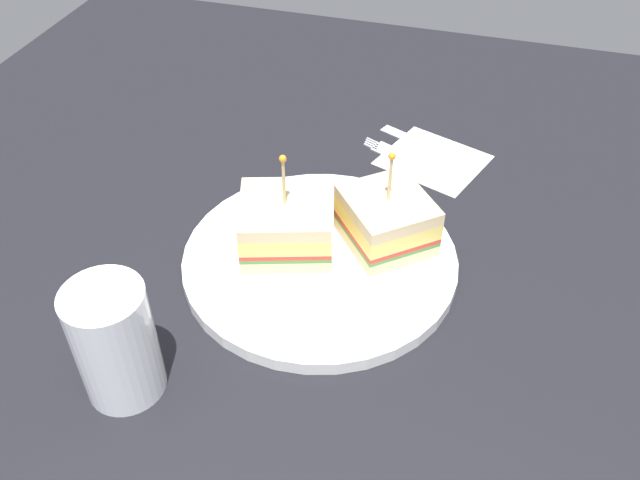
{
  "coord_description": "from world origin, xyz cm",
  "views": [
    {
      "loc": [
        47.09,
        14.0,
        47.16
      ],
      "look_at": [
        0.0,
        0.0,
        3.4
      ],
      "focal_mm": 38.19,
      "sensor_mm": 36.0,
      "label": 1
    }
  ],
  "objects_px": {
    "plate": "(320,260)",
    "sandwich_half_front": "(387,220)",
    "napkin": "(433,160)",
    "knife": "(420,142)",
    "sandwich_half_back": "(286,224)",
    "drink_glass": "(116,346)",
    "fork": "(396,154)"
  },
  "relations": [
    {
      "from": "napkin",
      "to": "fork",
      "type": "height_order",
      "value": "fork"
    },
    {
      "from": "sandwich_half_back",
      "to": "drink_glass",
      "type": "height_order",
      "value": "sandwich_half_back"
    },
    {
      "from": "sandwich_half_front",
      "to": "knife",
      "type": "distance_m",
      "value": 0.21
    },
    {
      "from": "plate",
      "to": "sandwich_half_front",
      "type": "relative_size",
      "value": 2.4
    },
    {
      "from": "drink_glass",
      "to": "knife",
      "type": "distance_m",
      "value": 0.46
    },
    {
      "from": "fork",
      "to": "sandwich_half_front",
      "type": "bearing_deg",
      "value": 7.62
    },
    {
      "from": "napkin",
      "to": "knife",
      "type": "bearing_deg",
      "value": -145.38
    },
    {
      "from": "sandwich_half_front",
      "to": "fork",
      "type": "distance_m",
      "value": 0.18
    },
    {
      "from": "sandwich_half_front",
      "to": "sandwich_half_back",
      "type": "bearing_deg",
      "value": -70.11
    },
    {
      "from": "sandwich_half_front",
      "to": "fork",
      "type": "height_order",
      "value": "sandwich_half_front"
    },
    {
      "from": "knife",
      "to": "sandwich_half_back",
      "type": "bearing_deg",
      "value": -21.37
    },
    {
      "from": "plate",
      "to": "sandwich_half_back",
      "type": "distance_m",
      "value": 0.05
    },
    {
      "from": "sandwich_half_front",
      "to": "napkin",
      "type": "bearing_deg",
      "value": 172.89
    },
    {
      "from": "sandwich_half_back",
      "to": "knife",
      "type": "height_order",
      "value": "sandwich_half_back"
    },
    {
      "from": "fork",
      "to": "knife",
      "type": "bearing_deg",
      "value": 145.41
    },
    {
      "from": "sandwich_half_front",
      "to": "napkin",
      "type": "relative_size",
      "value": 1.01
    },
    {
      "from": "plate",
      "to": "sandwich_half_front",
      "type": "xyz_separation_m",
      "value": [
        -0.04,
        0.06,
        0.03
      ]
    },
    {
      "from": "plate",
      "to": "drink_glass",
      "type": "xyz_separation_m",
      "value": [
        0.18,
        -0.11,
        0.04
      ]
    },
    {
      "from": "sandwich_half_front",
      "to": "fork",
      "type": "xyz_separation_m",
      "value": [
        -0.17,
        -0.02,
        -0.04
      ]
    },
    {
      "from": "sandwich_half_front",
      "to": "sandwich_half_back",
      "type": "xyz_separation_m",
      "value": [
        0.03,
        -0.09,
        -0.0
      ]
    },
    {
      "from": "sandwich_half_back",
      "to": "drink_glass",
      "type": "bearing_deg",
      "value": -22.06
    },
    {
      "from": "napkin",
      "to": "sandwich_half_front",
      "type": "bearing_deg",
      "value": -7.11
    },
    {
      "from": "fork",
      "to": "knife",
      "type": "relative_size",
      "value": 0.92
    },
    {
      "from": "napkin",
      "to": "plate",
      "type": "bearing_deg",
      "value": -20.19
    },
    {
      "from": "knife",
      "to": "sandwich_half_front",
      "type": "bearing_deg",
      "value": -0.03
    },
    {
      "from": "sandwich_half_front",
      "to": "napkin",
      "type": "xyz_separation_m",
      "value": [
        -0.17,
        0.02,
        -0.04
      ]
    },
    {
      "from": "plate",
      "to": "drink_glass",
      "type": "height_order",
      "value": "drink_glass"
    },
    {
      "from": "drink_glass",
      "to": "fork",
      "type": "bearing_deg",
      "value": 159.56
    },
    {
      "from": "sandwich_half_back",
      "to": "sandwich_half_front",
      "type": "bearing_deg",
      "value": 109.89
    },
    {
      "from": "sandwich_half_back",
      "to": "plate",
      "type": "bearing_deg",
      "value": 81.55
    },
    {
      "from": "sandwich_half_back",
      "to": "fork",
      "type": "bearing_deg",
      "value": 161.09
    },
    {
      "from": "napkin",
      "to": "sandwich_half_back",
      "type": "bearing_deg",
      "value": -29.0
    }
  ]
}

